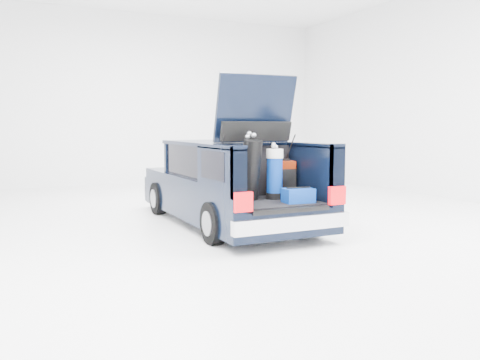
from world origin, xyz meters
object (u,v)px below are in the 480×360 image
black_golf_bag (251,170)px  blue_golf_bag (275,173)px  red_suitcase (283,178)px  car (225,185)px  blue_duffel (298,195)px

black_golf_bag → blue_golf_bag: bearing=-9.4°
red_suitcase → black_golf_bag: black_golf_bag is taller
car → blue_duffel: size_ratio=10.32×
red_suitcase → blue_golf_bag: bearing=-126.4°
red_suitcase → blue_duffel: size_ratio=1.29×
blue_golf_bag → blue_duffel: bearing=-91.9°
blue_duffel → blue_golf_bag: bearing=110.9°
black_golf_bag → blue_duffel: 0.80m
car → red_suitcase: bearing=-68.0°
red_suitcase → black_golf_bag: bearing=-149.2°
red_suitcase → blue_duffel: 0.77m
car → blue_golf_bag: size_ratio=5.43×
black_golf_bag → blue_duffel: (0.51, -0.51, -0.35)m
car → blue_golf_bag: 1.50m
black_golf_bag → blue_golf_bag: 0.39m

